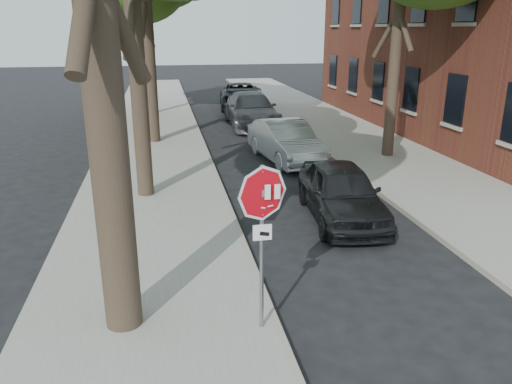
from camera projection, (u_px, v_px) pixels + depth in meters
ground at (304, 328)px, 7.94m from camera, size 120.00×120.00×0.00m
sidewalk_left at (152, 154)px, 18.67m from camera, size 4.00×55.00×0.12m
sidewalk_right at (366, 144)px, 20.17m from camera, size 4.00×55.00×0.12m
curb_left at (206, 151)px, 19.03m from camera, size 0.12×55.00×0.13m
curb_right at (317, 146)px, 19.81m from camera, size 0.12×55.00×0.13m
stop_sign at (262, 217)px, 7.18m from camera, size 0.76×0.34×2.61m
car_a at (341, 192)px, 12.28m from camera, size 2.00×4.22×1.39m
car_b at (286, 141)px, 17.66m from camera, size 2.09×4.51×1.43m
car_c at (251, 110)px, 24.00m from camera, size 2.28×5.48×1.58m
car_d at (241, 96)px, 29.36m from camera, size 2.94×5.45×1.45m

